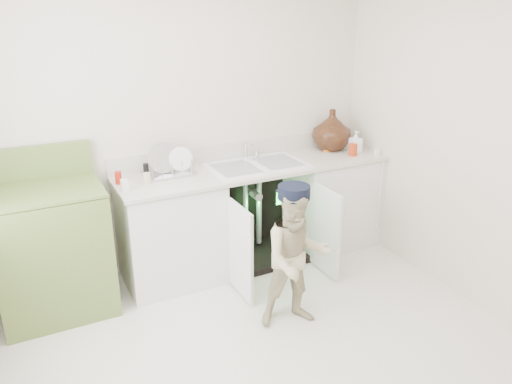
# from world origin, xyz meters

# --- Properties ---
(ground) EXTENTS (3.50, 3.50, 0.00)m
(ground) POSITION_xyz_m (0.00, 0.00, 0.00)
(ground) COLOR beige
(ground) RESTS_ON ground
(room_shell) EXTENTS (6.00, 5.50, 1.26)m
(room_shell) POSITION_xyz_m (0.00, 0.00, 1.25)
(room_shell) COLOR beige
(room_shell) RESTS_ON ground
(counter_run) EXTENTS (2.44, 1.02, 1.28)m
(counter_run) POSITION_xyz_m (0.59, 1.21, 0.49)
(counter_run) COLOR white
(counter_run) RESTS_ON ground
(avocado_stove) EXTENTS (0.79, 0.65, 1.23)m
(avocado_stove) POSITION_xyz_m (-1.17, 1.18, 0.51)
(avocado_stove) COLOR olive
(avocado_stove) RESTS_ON ground
(repair_worker) EXTENTS (0.59, 0.92, 1.07)m
(repair_worker) POSITION_xyz_m (0.35, 0.20, 0.54)
(repair_worker) COLOR beige
(repair_worker) RESTS_ON ground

